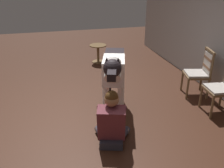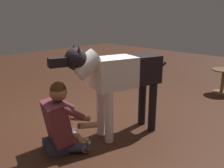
{
  "view_description": "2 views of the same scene",
  "coord_description": "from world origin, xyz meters",
  "px_view_note": "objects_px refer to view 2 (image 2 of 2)",
  "views": [
    {
      "loc": [
        3.82,
        -0.54,
        2.36
      ],
      "look_at": [
        0.68,
        0.29,
        0.88
      ],
      "focal_mm": 39.26,
      "sensor_mm": 36.0,
      "label": 1
    },
    {
      "loc": [
        2.43,
        2.61,
        1.64
      ],
      "look_at": [
        0.3,
        0.55,
        0.79
      ],
      "focal_mm": 39.93,
      "sensor_mm": 36.0,
      "label": 2
    }
  ],
  "objects_px": {
    "person_sitting_on_floor": "(61,122)",
    "round_side_table": "(223,79)",
    "hot_dog_on_plate": "(81,142)",
    "large_dog": "(118,76)"
  },
  "relations": [
    {
      "from": "large_dog",
      "to": "round_side_table",
      "type": "bearing_deg",
      "value": 173.74
    },
    {
      "from": "large_dog",
      "to": "hot_dog_on_plate",
      "type": "height_order",
      "value": "large_dog"
    },
    {
      "from": "hot_dog_on_plate",
      "to": "round_side_table",
      "type": "height_order",
      "value": "round_side_table"
    },
    {
      "from": "large_dog",
      "to": "hot_dog_on_plate",
      "type": "bearing_deg",
      "value": -17.26
    },
    {
      "from": "large_dog",
      "to": "round_side_table",
      "type": "xyz_separation_m",
      "value": [
        -2.9,
        0.32,
        -0.54
      ]
    },
    {
      "from": "person_sitting_on_floor",
      "to": "hot_dog_on_plate",
      "type": "relative_size",
      "value": 3.62
    },
    {
      "from": "hot_dog_on_plate",
      "to": "person_sitting_on_floor",
      "type": "bearing_deg",
      "value": -17.26
    },
    {
      "from": "person_sitting_on_floor",
      "to": "round_side_table",
      "type": "height_order",
      "value": "person_sitting_on_floor"
    },
    {
      "from": "hot_dog_on_plate",
      "to": "large_dog",
      "type": "bearing_deg",
      "value": 162.74
    },
    {
      "from": "person_sitting_on_floor",
      "to": "round_side_table",
      "type": "distance_m",
      "value": 3.71
    }
  ]
}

